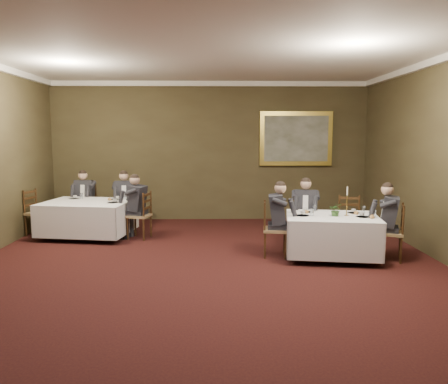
{
  "coord_description": "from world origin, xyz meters",
  "views": [
    {
      "loc": [
        0.12,
        -6.18,
        2.17
      ],
      "look_at": [
        0.29,
        1.62,
        1.15
      ],
      "focal_mm": 35.0,
      "sensor_mm": 36.0,
      "label": 1
    }
  ],
  "objects_px": {
    "diner_sec_endright": "(139,214)",
    "chair_main_endright": "(390,244)",
    "chair_sec_backleft": "(86,215)",
    "diner_sec_backright": "(125,207)",
    "diner_main_backleft": "(305,220)",
    "chair_sec_backright": "(125,216)",
    "chair_sec_endleft": "(38,222)",
    "chair_main_backright": "(349,233)",
    "diner_main_endleft": "(275,228)",
    "diner_sec_backleft": "(85,206)",
    "chair_main_backleft": "(305,232)",
    "diner_main_endright": "(390,231)",
    "chair_sec_endright": "(140,225)",
    "painting": "(296,139)",
    "table_main": "(332,233)",
    "table_second": "(88,216)",
    "centerpiece": "(336,209)",
    "chair_main_endleft": "(274,241)",
    "candlestick": "(347,205)"
  },
  "relations": [
    {
      "from": "diner_sec_endright",
      "to": "chair_main_endright",
      "type": "bearing_deg",
      "value": -95.46
    },
    {
      "from": "chair_sec_backleft",
      "to": "diner_sec_backright",
      "type": "xyz_separation_m",
      "value": [
        0.96,
        -0.16,
        0.23
      ]
    },
    {
      "from": "diner_main_backleft",
      "to": "chair_main_endright",
      "type": "bearing_deg",
      "value": 152.11
    },
    {
      "from": "chair_sec_backright",
      "to": "chair_sec_endleft",
      "type": "distance_m",
      "value": 1.88
    },
    {
      "from": "chair_main_backright",
      "to": "chair_sec_backleft",
      "type": "relative_size",
      "value": 1.0
    },
    {
      "from": "diner_main_endleft",
      "to": "chair_main_backright",
      "type": "bearing_deg",
      "value": 117.75
    },
    {
      "from": "diner_main_backleft",
      "to": "diner_sec_backleft",
      "type": "bearing_deg",
      "value": -11.11
    },
    {
      "from": "chair_sec_backleft",
      "to": "chair_main_backleft",
      "type": "bearing_deg",
      "value": 163.2
    },
    {
      "from": "chair_main_backright",
      "to": "diner_main_endright",
      "type": "distance_m",
      "value": 1.02
    },
    {
      "from": "diner_sec_backright",
      "to": "chair_sec_endright",
      "type": "distance_m",
      "value": 1.16
    },
    {
      "from": "diner_main_backleft",
      "to": "painting",
      "type": "height_order",
      "value": "painting"
    },
    {
      "from": "table_main",
      "to": "chair_main_endright",
      "type": "bearing_deg",
      "value": -8.71
    },
    {
      "from": "table_second",
      "to": "chair_main_endright",
      "type": "xyz_separation_m",
      "value": [
        5.78,
        -1.9,
        -0.17
      ]
    },
    {
      "from": "chair_main_backleft",
      "to": "diner_main_backleft",
      "type": "height_order",
      "value": "diner_main_backleft"
    },
    {
      "from": "diner_sec_endright",
      "to": "centerpiece",
      "type": "bearing_deg",
      "value": -98.68
    },
    {
      "from": "chair_main_backright",
      "to": "painting",
      "type": "xyz_separation_m",
      "value": [
        -0.54,
        2.87,
        1.79
      ]
    },
    {
      "from": "diner_sec_backright",
      "to": "diner_main_endleft",
      "type": "bearing_deg",
      "value": 136.76
    },
    {
      "from": "painting",
      "to": "table_main",
      "type": "bearing_deg",
      "value": -90.0
    },
    {
      "from": "chair_sec_backleft",
      "to": "diner_sec_backright",
      "type": "bearing_deg",
      "value": 174.79
    },
    {
      "from": "centerpiece",
      "to": "chair_main_backright",
      "type": "bearing_deg",
      "value": 57.84
    },
    {
      "from": "diner_main_backleft",
      "to": "chair_main_backleft",
      "type": "bearing_deg",
      "value": -90.0
    },
    {
      "from": "diner_sec_backleft",
      "to": "chair_main_endleft",
      "type": "bearing_deg",
      "value": 152.41
    },
    {
      "from": "chair_main_endright",
      "to": "centerpiece",
      "type": "xyz_separation_m",
      "value": [
        -0.95,
        0.11,
        0.6
      ]
    },
    {
      "from": "diner_main_endleft",
      "to": "chair_sec_endright",
      "type": "xyz_separation_m",
      "value": [
        -2.67,
        1.42,
        -0.23
      ]
    },
    {
      "from": "chair_main_backright",
      "to": "chair_main_endright",
      "type": "xyz_separation_m",
      "value": [
        0.45,
        -0.9,
        0.0
      ]
    },
    {
      "from": "table_second",
      "to": "chair_sec_backright",
      "type": "relative_size",
      "value": 2.01
    },
    {
      "from": "diner_main_backleft",
      "to": "diner_sec_backleft",
      "type": "xyz_separation_m",
      "value": [
        -4.82,
        1.87,
        0.0
      ]
    },
    {
      "from": "candlestick",
      "to": "chair_sec_backleft",
      "type": "bearing_deg",
      "value": 153.04
    },
    {
      "from": "diner_sec_backleft",
      "to": "chair_main_endright",
      "type": "bearing_deg",
      "value": 159.18
    },
    {
      "from": "table_second",
      "to": "centerpiece",
      "type": "xyz_separation_m",
      "value": [
        4.83,
        -1.79,
        0.44
      ]
    },
    {
      "from": "diner_sec_backright",
      "to": "candlestick",
      "type": "bearing_deg",
      "value": 143.94
    },
    {
      "from": "chair_sec_endright",
      "to": "chair_main_endright",
      "type": "bearing_deg",
      "value": -95.47
    },
    {
      "from": "chair_sec_backleft",
      "to": "chair_sec_endright",
      "type": "height_order",
      "value": "same"
    },
    {
      "from": "diner_main_backleft",
      "to": "chair_sec_backleft",
      "type": "bearing_deg",
      "value": -11.23
    },
    {
      "from": "chair_main_endleft",
      "to": "chair_sec_endright",
      "type": "bearing_deg",
      "value": -111.62
    },
    {
      "from": "painting",
      "to": "chair_main_backleft",
      "type": "bearing_deg",
      "value": -96.23
    },
    {
      "from": "chair_main_endright",
      "to": "centerpiece",
      "type": "relative_size",
      "value": 4.07
    },
    {
      "from": "candlestick",
      "to": "diner_sec_backleft",
      "type": "bearing_deg",
      "value": 153.15
    },
    {
      "from": "chair_sec_endleft",
      "to": "table_second",
      "type": "bearing_deg",
      "value": 97.64
    },
    {
      "from": "diner_main_endright",
      "to": "chair_sec_endright",
      "type": "bearing_deg",
      "value": 90.75
    },
    {
      "from": "diner_main_backleft",
      "to": "diner_sec_endright",
      "type": "relative_size",
      "value": 1.0
    },
    {
      "from": "diner_main_endright",
      "to": "chair_main_endright",
      "type": "bearing_deg",
      "value": -90.0
    },
    {
      "from": "chair_main_backleft",
      "to": "table_main",
      "type": "bearing_deg",
      "value": 119.07
    },
    {
      "from": "diner_sec_backright",
      "to": "diner_sec_backleft",
      "type": "bearing_deg",
      "value": -14.76
    },
    {
      "from": "chair_sec_backright",
      "to": "centerpiece",
      "type": "xyz_separation_m",
      "value": [
        4.21,
        -2.63,
        0.6
      ]
    },
    {
      "from": "chair_main_backright",
      "to": "chair_main_backleft",
      "type": "bearing_deg",
      "value": 3.54
    },
    {
      "from": "candlestick",
      "to": "table_second",
      "type": "bearing_deg",
      "value": 160.98
    },
    {
      "from": "diner_sec_backleft",
      "to": "painting",
      "type": "bearing_deg",
      "value": -165.86
    },
    {
      "from": "diner_main_endleft",
      "to": "candlestick",
      "type": "relative_size",
      "value": 2.55
    },
    {
      "from": "chair_main_endleft",
      "to": "chair_sec_backleft",
      "type": "distance_m",
      "value": 4.87
    }
  ]
}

